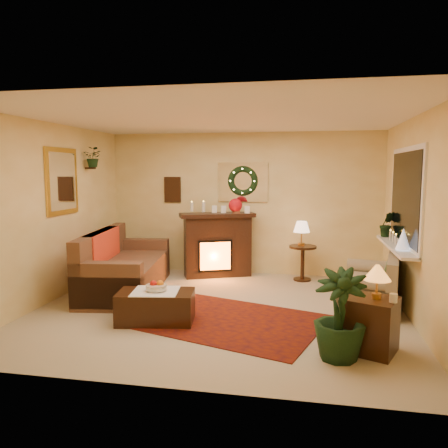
% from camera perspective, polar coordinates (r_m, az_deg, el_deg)
% --- Properties ---
extents(floor, '(5.00, 5.00, 0.00)m').
position_cam_1_polar(floor, '(6.16, -0.61, -11.08)').
color(floor, beige).
rests_on(floor, ground).
extents(ceiling, '(5.00, 5.00, 0.00)m').
position_cam_1_polar(ceiling, '(5.90, -0.65, 13.71)').
color(ceiling, white).
rests_on(ceiling, ground).
extents(wall_back, '(5.00, 5.00, 0.00)m').
position_cam_1_polar(wall_back, '(8.10, 2.50, 2.67)').
color(wall_back, '#EFD88C').
rests_on(wall_back, ground).
extents(wall_front, '(5.00, 5.00, 0.00)m').
position_cam_1_polar(wall_front, '(3.73, -7.44, -2.51)').
color(wall_front, '#EFD88C').
rests_on(wall_front, ground).
extents(wall_left, '(4.50, 4.50, 0.00)m').
position_cam_1_polar(wall_left, '(6.83, -21.67, 1.37)').
color(wall_left, '#EFD88C').
rests_on(wall_left, ground).
extents(wall_right, '(4.50, 4.50, 0.00)m').
position_cam_1_polar(wall_right, '(5.93, 23.79, 0.48)').
color(wall_right, '#EFD88C').
rests_on(wall_right, ground).
extents(area_rug, '(2.59, 2.23, 0.01)m').
position_cam_1_polar(area_rug, '(5.69, 0.99, -12.56)').
color(area_rug, '#3E0E11').
rests_on(area_rug, floor).
extents(sofa, '(1.28, 2.35, 0.96)m').
position_cam_1_polar(sofa, '(7.13, -12.61, -5.16)').
color(sofa, '#3B2716').
rests_on(sofa, floor).
extents(red_throw, '(0.79, 1.29, 0.02)m').
position_cam_1_polar(red_throw, '(7.29, -12.25, -4.68)').
color(red_throw, red).
rests_on(red_throw, sofa).
extents(fireplace, '(1.24, 0.80, 1.08)m').
position_cam_1_polar(fireplace, '(7.91, -0.86, -2.90)').
color(fireplace, black).
rests_on(fireplace, floor).
extents(poinsettia, '(0.24, 0.24, 0.24)m').
position_cam_1_polar(poinsettia, '(7.72, 1.49, 2.46)').
color(poinsettia, '#B60E19').
rests_on(poinsettia, fireplace).
extents(mantel_candle_a, '(0.06, 0.06, 0.17)m').
position_cam_1_polar(mantel_candle_a, '(7.90, -4.23, 2.26)').
color(mantel_candle_a, '#FFF9CE').
rests_on(mantel_candle_a, fireplace).
extents(mantel_candle_b, '(0.06, 0.06, 0.19)m').
position_cam_1_polar(mantel_candle_b, '(7.85, -2.70, 2.24)').
color(mantel_candle_b, white).
rests_on(mantel_candle_b, fireplace).
extents(mantel_mirror, '(0.92, 0.02, 0.72)m').
position_cam_1_polar(mantel_mirror, '(8.06, 2.49, 5.50)').
color(mantel_mirror, white).
rests_on(mantel_mirror, wall_back).
extents(wreath, '(0.55, 0.11, 0.55)m').
position_cam_1_polar(wreath, '(8.02, 2.45, 5.63)').
color(wreath, '#194719').
rests_on(wreath, wall_back).
extents(wall_art, '(0.32, 0.03, 0.48)m').
position_cam_1_polar(wall_art, '(8.36, -6.74, 4.48)').
color(wall_art, '#381E11').
rests_on(wall_art, wall_back).
extents(gold_mirror, '(0.03, 0.84, 1.00)m').
position_cam_1_polar(gold_mirror, '(7.05, -20.40, 5.26)').
color(gold_mirror, gold).
rests_on(gold_mirror, wall_left).
extents(hanging_plant, '(0.33, 0.28, 0.36)m').
position_cam_1_polar(hanging_plant, '(7.64, -16.64, 7.15)').
color(hanging_plant, '#194719').
rests_on(hanging_plant, wall_left).
extents(loveseat, '(0.99, 1.41, 0.74)m').
position_cam_1_polar(loveseat, '(6.53, 18.53, -6.58)').
color(loveseat, '#B6A99B').
rests_on(loveseat, floor).
extents(window_frame, '(0.03, 1.86, 1.36)m').
position_cam_1_polar(window_frame, '(6.44, 22.67, 3.25)').
color(window_frame, white).
rests_on(window_frame, wall_right).
extents(window_glass, '(0.02, 1.70, 1.22)m').
position_cam_1_polar(window_glass, '(6.44, 22.54, 3.25)').
color(window_glass, black).
rests_on(window_glass, wall_right).
extents(window_sill, '(0.22, 1.86, 0.04)m').
position_cam_1_polar(window_sill, '(6.49, 21.48, -2.72)').
color(window_sill, white).
rests_on(window_sill, wall_right).
extents(mini_tree, '(0.18, 0.18, 0.27)m').
position_cam_1_polar(mini_tree, '(6.06, 22.36, -1.80)').
color(mini_tree, white).
rests_on(mini_tree, window_sill).
extents(sill_plant, '(0.28, 0.23, 0.51)m').
position_cam_1_polar(sill_plant, '(7.19, 20.50, -0.05)').
color(sill_plant, '#143B1B').
rests_on(sill_plant, window_sill).
extents(side_table_round, '(0.53, 0.53, 0.61)m').
position_cam_1_polar(side_table_round, '(7.75, 10.22, -4.92)').
color(side_table_round, '#45211A').
rests_on(side_table_round, floor).
extents(lamp_cream, '(0.28, 0.28, 0.43)m').
position_cam_1_polar(lamp_cream, '(7.67, 10.10, -0.84)').
color(lamp_cream, '#E3B88F').
rests_on(lamp_cream, side_table_round).
extents(end_table_square, '(0.62, 0.62, 0.58)m').
position_cam_1_polar(end_table_square, '(4.98, 18.73, -12.62)').
color(end_table_square, '#421F17').
rests_on(end_table_square, floor).
extents(lamp_tiffany, '(0.28, 0.28, 0.41)m').
position_cam_1_polar(lamp_tiffany, '(4.85, 19.35, -7.33)').
color(lamp_tiffany, orange).
rests_on(lamp_tiffany, end_table_square).
extents(coffee_table, '(1.01, 0.65, 0.40)m').
position_cam_1_polar(coffee_table, '(5.67, -8.89, -10.55)').
color(coffee_table, black).
rests_on(coffee_table, floor).
extents(fruit_bowl, '(0.27, 0.27, 0.06)m').
position_cam_1_polar(fruit_bowl, '(5.62, -8.82, -8.16)').
color(fruit_bowl, beige).
rests_on(fruit_bowl, coffee_table).
extents(floor_palm, '(1.70, 1.70, 2.78)m').
position_cam_1_polar(floor_palm, '(4.65, 14.85, -11.57)').
color(floor_palm, '#1C4621').
rests_on(floor_palm, floor).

